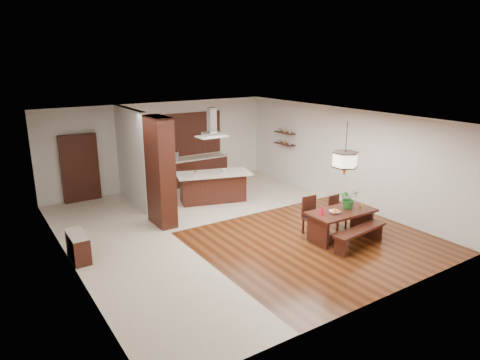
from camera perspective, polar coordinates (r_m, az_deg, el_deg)
room_shell at (r=10.76m, az=-1.34°, el=3.92°), size 9.00×9.04×2.92m
tile_hallway at (r=10.31m, az=-14.53°, el=-9.24°), size 2.50×9.00×0.01m
tile_kitchen at (r=13.99m, az=-2.36°, el=-1.98°), size 5.50×4.00×0.01m
soffit_band at (r=10.62m, az=-1.37°, el=8.27°), size 8.00×9.00×0.02m
partition_pier at (r=11.32m, az=-10.58°, el=1.07°), size 0.45×1.00×2.90m
partition_stub at (r=13.24m, az=-14.14°, el=3.00°), size 0.18×2.40×2.90m
hallway_console at (r=10.12m, az=-20.75°, el=-8.34°), size 0.37×0.88×0.63m
hallway_doorway at (r=14.02m, az=-20.54°, el=1.49°), size 1.10×0.20×2.10m
rear_counter at (r=15.17m, az=-6.49°, el=1.21°), size 2.60×0.62×0.95m
kitchen_window at (r=15.14m, az=-7.09°, el=6.09°), size 2.60×0.08×1.50m
shelf_lower at (r=15.18m, az=5.93°, el=4.81°), size 0.26×0.90×0.04m
shelf_upper at (r=15.11m, az=5.97°, el=6.30°), size 0.26×0.90×0.04m
dining_table at (r=10.81m, az=13.32°, el=-4.96°), size 1.73×0.88×0.71m
dining_bench at (r=10.53m, az=15.62°, el=-7.43°), size 1.66×0.55×0.46m
dining_chair_left at (r=10.89m, az=9.75°, el=-4.82°), size 0.46×0.46×0.97m
dining_chair_right at (r=11.47m, az=12.94°, el=-4.22°), size 0.39×0.39×0.86m
pendant_lantern at (r=10.34m, az=13.92°, el=4.00°), size 0.64×0.64×1.31m
foliage_plant at (r=10.88m, az=14.28°, el=-2.39°), size 0.52×0.47×0.51m
fruit_bowl at (r=10.52m, az=12.49°, el=-4.19°), size 0.33×0.33×0.06m
napkin_cone at (r=10.37m, az=10.82°, el=-3.91°), size 0.18×0.18×0.23m
gold_ornament at (r=11.03m, az=15.81°, el=-3.42°), size 0.06×0.06×0.09m
kitchen_island at (r=13.25m, az=-3.63°, el=-0.89°), size 2.44×1.58×0.93m
range_hood at (r=12.82m, az=-3.79°, el=7.65°), size 0.90×0.55×0.87m
island_cup at (r=13.24m, az=-2.17°, el=1.36°), size 0.13×0.13×0.09m
microwave at (r=14.69m, az=-9.40°, el=3.11°), size 0.63×0.53×0.30m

